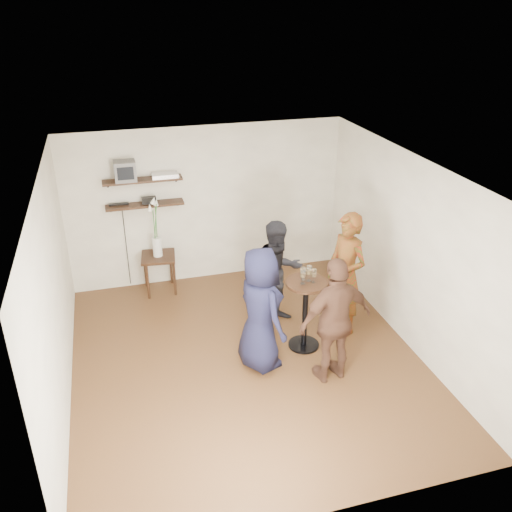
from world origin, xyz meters
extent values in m
cube|color=#492C17|center=(0.00, 0.00, -0.02)|extent=(4.50, 5.00, 0.04)
cube|color=white|center=(0.00, 0.00, 2.62)|extent=(4.50, 5.00, 0.04)
cube|color=white|center=(0.00, 2.52, 1.30)|extent=(4.50, 0.04, 2.60)
cube|color=white|center=(0.00, -2.52, 1.30)|extent=(4.50, 0.04, 2.60)
cube|color=white|center=(-2.27, 0.00, 1.30)|extent=(0.04, 5.00, 2.60)
cube|color=white|center=(2.27, 0.00, 1.30)|extent=(0.04, 5.00, 2.60)
cube|color=black|center=(-1.00, 2.38, 1.85)|extent=(1.20, 0.25, 0.04)
cube|color=black|center=(-1.00, 2.38, 1.45)|extent=(1.20, 0.25, 0.04)
cube|color=#59595B|center=(-1.25, 2.38, 2.02)|extent=(0.32, 0.30, 0.30)
cube|color=silver|center=(-0.66, 2.38, 1.90)|extent=(0.40, 0.24, 0.06)
cube|color=black|center=(-0.93, 2.38, 1.52)|extent=(0.22, 0.10, 0.10)
cube|color=black|center=(-1.39, 2.42, 1.48)|extent=(0.30, 0.05, 0.03)
cube|color=black|center=(-0.88, 2.20, 0.61)|extent=(0.59, 0.59, 0.04)
cylinder|color=black|center=(-1.09, 1.99, 0.30)|extent=(0.04, 0.04, 0.59)
cylinder|color=black|center=(-0.67, 1.99, 0.30)|extent=(0.04, 0.04, 0.59)
cylinder|color=black|center=(-1.09, 2.41, 0.30)|extent=(0.04, 0.04, 0.59)
cylinder|color=black|center=(-0.67, 2.41, 0.30)|extent=(0.04, 0.04, 0.59)
cylinder|color=silver|center=(-0.88, 2.20, 0.79)|extent=(0.15, 0.15, 0.32)
cylinder|color=#266E1F|center=(-0.90, 2.20, 1.11)|extent=(0.01, 0.07, 0.58)
cone|color=white|center=(-0.94, 2.20, 1.47)|extent=(0.07, 0.09, 0.13)
cylinder|color=#266E1F|center=(-0.86, 2.21, 1.14)|extent=(0.04, 0.06, 0.64)
cone|color=white|center=(-0.83, 2.23, 1.53)|extent=(0.11, 0.13, 0.13)
cylinder|color=#266E1F|center=(-0.88, 2.19, 1.18)|extent=(0.10, 0.09, 0.70)
cone|color=white|center=(-0.88, 2.16, 1.59)|extent=(0.13, 0.13, 0.14)
cylinder|color=black|center=(0.84, 0.10, 0.99)|extent=(0.55, 0.55, 0.04)
cylinder|color=black|center=(0.84, 0.10, 0.50)|extent=(0.07, 0.07, 0.94)
cylinder|color=black|center=(0.84, 0.10, 0.02)|extent=(0.43, 0.43, 0.03)
cylinder|color=silver|center=(0.77, 0.06, 1.01)|extent=(0.06, 0.06, 0.00)
cylinder|color=silver|center=(0.77, 0.06, 1.06)|extent=(0.01, 0.01, 0.10)
cylinder|color=silver|center=(0.77, 0.06, 1.17)|extent=(0.07, 0.07, 0.12)
cylinder|color=tan|center=(0.77, 0.06, 1.15)|extent=(0.07, 0.07, 0.06)
cylinder|color=silver|center=(0.92, 0.05, 1.01)|extent=(0.06, 0.06, 0.00)
cylinder|color=silver|center=(0.92, 0.05, 1.06)|extent=(0.01, 0.01, 0.08)
cylinder|color=silver|center=(0.92, 0.05, 1.15)|extent=(0.06, 0.06, 0.10)
cylinder|color=tan|center=(0.92, 0.05, 1.13)|extent=(0.06, 0.06, 0.06)
cylinder|color=silver|center=(0.82, 0.15, 1.01)|extent=(0.05, 0.05, 0.00)
cylinder|color=silver|center=(0.82, 0.15, 1.06)|extent=(0.01, 0.01, 0.08)
cylinder|color=silver|center=(0.82, 0.15, 1.15)|extent=(0.06, 0.06, 0.10)
cylinder|color=tan|center=(0.82, 0.15, 1.13)|extent=(0.06, 0.06, 0.05)
cylinder|color=silver|center=(0.88, 0.11, 1.01)|extent=(0.06, 0.06, 0.00)
cylinder|color=silver|center=(0.88, 0.11, 1.06)|extent=(0.01, 0.01, 0.10)
cylinder|color=silver|center=(0.88, 0.11, 1.17)|extent=(0.07, 0.07, 0.12)
cylinder|color=tan|center=(0.88, 0.11, 1.15)|extent=(0.07, 0.07, 0.06)
imported|color=#AB1913|center=(1.53, 0.35, 0.89)|extent=(0.63, 0.76, 1.79)
imported|color=black|center=(0.69, 0.81, 0.79)|extent=(0.88, 0.76, 1.59)
imported|color=black|center=(0.15, -0.13, 0.83)|extent=(0.76, 0.94, 1.67)
imported|color=#4C2E20|center=(0.96, -0.63, 0.83)|extent=(1.03, 0.55, 1.67)
camera|label=1|loc=(-1.48, -5.72, 4.42)|focal=38.00mm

